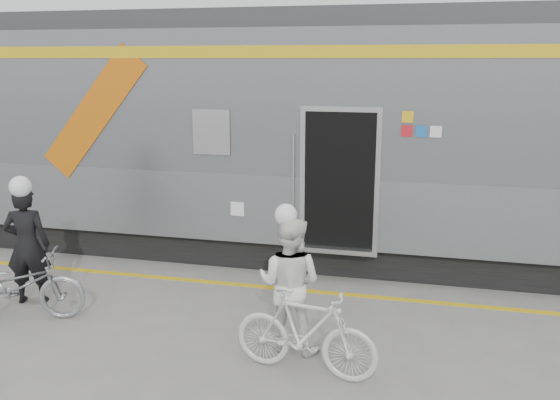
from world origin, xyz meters
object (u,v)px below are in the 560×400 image
(man, at_px, (27,245))
(woman, at_px, (290,284))
(bicycle_left, at_px, (17,286))
(bicycle_right, at_px, (305,332))

(man, xyz_separation_m, woman, (3.84, -0.48, -0.03))
(man, bearing_deg, bicycle_left, 92.43)
(bicycle_left, distance_m, woman, 3.66)
(woman, xyz_separation_m, bicycle_right, (0.30, -0.55, -0.32))
(bicycle_left, bearing_deg, man, 2.43)
(man, relative_size, bicycle_left, 0.95)
(bicycle_left, height_order, woman, woman)
(man, xyz_separation_m, bicycle_right, (4.14, -1.03, -0.35))
(man, height_order, bicycle_right, man)
(man, relative_size, woman, 1.04)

